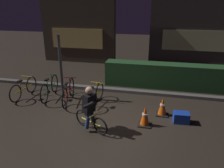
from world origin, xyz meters
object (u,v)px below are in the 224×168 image
Objects in this scene: street_post at (61,68)px; parked_bike_left_mid at (50,88)px; traffic_cone_far at (163,106)px; blue_crate at (181,117)px; parked_bike_leftmost at (24,88)px; parked_bike_center_left at (68,92)px; cyclist at (90,108)px; traffic_cone_near at (145,116)px; parked_bike_center_right at (94,95)px.

street_post reaches higher than parked_bike_left_mid.
blue_crate is at bearing -31.72° from traffic_cone_far.
parked_bike_center_left is (1.77, -0.01, 0.03)m from parked_bike_leftmost.
cyclist is at bearing -47.50° from street_post.
parked_bike_leftmost is 0.91× the size of parked_bike_left_mid.
parked_bike_left_mid reaches higher than parked_bike_center_left.
cyclist is at bearing -115.24° from parked_bike_leftmost.
parked_bike_center_left is 2.06m from cyclist.
parked_bike_leftmost is 2.68× the size of traffic_cone_near.
parked_bike_center_right is 2.06m from traffic_cone_near.
parked_bike_center_left is at bearing 97.74° from parked_bike_center_right.
cyclist reaches higher than traffic_cone_near.
parked_bike_center_right is 3.49× the size of blue_crate.
parked_bike_left_mid is at bearing 173.08° from traffic_cone_far.
blue_crate is (3.75, -0.61, -0.21)m from parked_bike_center_left.
parked_bike_left_mid is 3.94× the size of blue_crate.
traffic_cone_near is 0.47× the size of cyclist.
street_post is 5.18× the size of blue_crate.
cyclist is at bearing -156.05° from parked_bike_center_right.
cyclist is (-1.41, -0.54, 0.34)m from traffic_cone_near.
cyclist is (0.40, -1.52, 0.30)m from parked_bike_center_right.
traffic_cone_far is at bearing 57.09° from traffic_cone_near.
parked_bike_leftmost is (-1.41, -0.27, -0.81)m from street_post.
parked_bike_center_right is 1.60m from cyclist.
street_post is 1.33× the size of parked_bike_center_left.
parked_bike_center_right is at bearing -13.64° from street_post.
traffic_cone_far is (3.21, -0.28, -0.08)m from parked_bike_center_left.
traffic_cone_far is (2.29, -0.26, -0.04)m from parked_bike_center_right.
parked_bike_center_left is at bearing -112.20° from parked_bike_left_mid.
cyclist reaches higher than parked_bike_center_left.
parked_bike_left_mid is 1.77m from parked_bike_center_right.
parked_bike_leftmost reaches higher than traffic_cone_far.
cyclist is (2.15, -1.76, 0.27)m from parked_bike_left_mid.
parked_bike_leftmost is 5.56m from blue_crate.
parked_bike_leftmost is 2.65× the size of traffic_cone_far.
parked_bike_left_mid is 3.77m from traffic_cone_near.
blue_crate is 2.64m from cyclist.
parked_bike_left_mid is 4.66m from blue_crate.
parked_bike_center_left is at bearing 175.02° from traffic_cone_far.
traffic_cone_near is at bearing -158.46° from blue_crate.
street_post is 1.65m from parked_bike_leftmost.
street_post is at bearing 167.64° from blue_crate.
parked_bike_leftmost is 0.96m from parked_bike_left_mid.
parked_bike_center_right reaches higher than blue_crate.
cyclist is (1.33, -1.55, 0.27)m from parked_bike_center_left.
parked_bike_center_right reaches higher than traffic_cone_far.
blue_crate is at bearing -12.36° from street_post.
parked_bike_center_right is (1.76, -0.23, -0.04)m from parked_bike_left_mid.
parked_bike_center_left is (0.35, -0.29, -0.78)m from street_post.
parked_bike_leftmost is 1.27× the size of cyclist.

